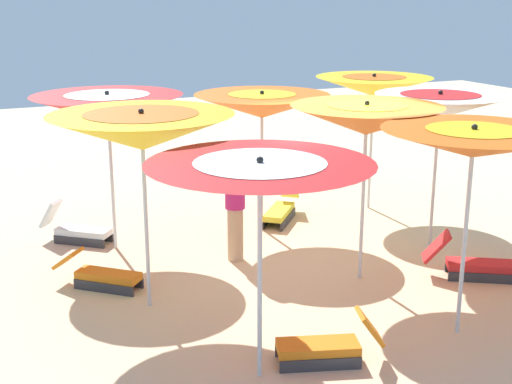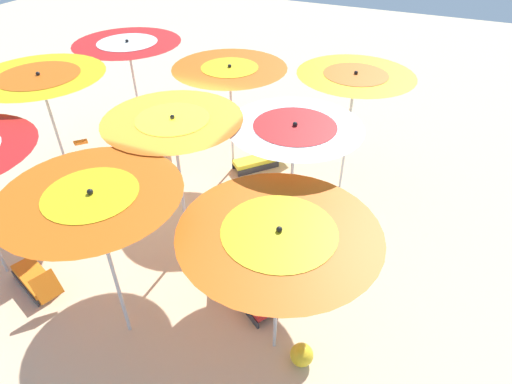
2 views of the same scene
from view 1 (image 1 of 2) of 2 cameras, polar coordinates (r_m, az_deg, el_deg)
ground at (r=10.22m, az=5.58°, el=-6.68°), size 35.24×35.24×0.04m
beach_umbrella_1 at (r=10.89m, az=14.79°, el=6.84°), size 1.95×1.95×2.51m
beach_umbrella_2 at (r=12.86m, az=9.61°, el=8.54°), size 2.10×2.10×2.52m
beach_umbrella_3 at (r=8.09m, az=17.35°, el=3.83°), size 2.06×2.06×2.52m
beach_umbrella_4 at (r=9.46m, az=9.02°, el=5.87°), size 2.05×2.05×2.53m
beach_umbrella_5 at (r=11.46m, az=0.49°, el=7.08°), size 2.23×2.23×2.38m
beach_umbrella_6 at (r=6.79m, az=0.32°, el=1.17°), size 2.27×2.27×2.38m
beach_umbrella_7 at (r=8.56m, az=-9.32°, el=4.96°), size 2.26×2.26×2.57m
beach_umbrella_8 at (r=10.77m, az=-12.04°, el=6.81°), size 2.28×2.28×2.50m
lounger_0 at (r=11.66m, az=-14.38°, el=-3.01°), size 1.11×1.01×0.67m
lounger_1 at (r=7.81m, az=5.72°, el=-12.40°), size 1.21×0.72×0.59m
lounger_2 at (r=9.83m, az=-12.46°, el=-6.62°), size 1.13×1.08×0.51m
lounger_3 at (r=10.39m, az=17.33°, el=-5.59°), size 1.29×1.01×0.66m
lounger_4 at (r=12.39m, az=2.01°, el=-1.45°), size 1.16×1.26×0.57m
beachgoer_0 at (r=10.35m, az=-1.72°, el=-0.76°), size 0.30×0.30×1.76m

